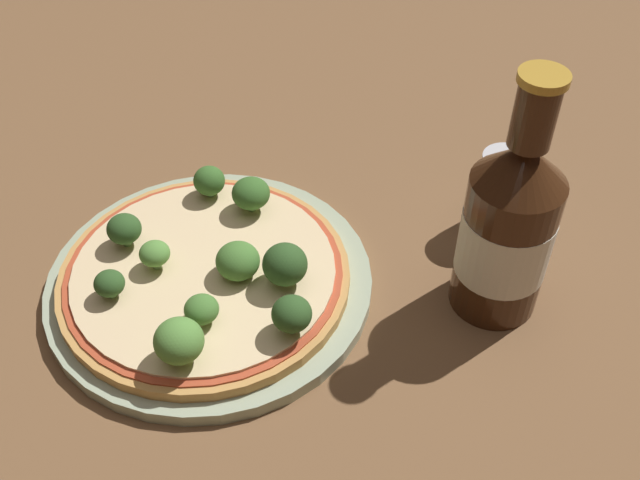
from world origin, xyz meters
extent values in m
plane|color=brown|center=(0.00, 0.00, 0.00)|extent=(3.00, 3.00, 0.00)
cylinder|color=#A3B293|center=(0.01, -0.01, 0.01)|extent=(0.26, 0.26, 0.01)
cylinder|color=tan|center=(0.01, -0.01, 0.02)|extent=(0.23, 0.23, 0.01)
cylinder|color=#B74728|center=(0.01, -0.01, 0.02)|extent=(0.22, 0.22, 0.00)
cylinder|color=beige|center=(0.01, -0.01, 0.02)|extent=(0.21, 0.21, 0.00)
cylinder|color=#6B8E51|center=(-0.06, -0.04, 0.03)|extent=(0.01, 0.01, 0.01)
ellipsoid|color=#2D5123|center=(-0.06, -0.04, 0.04)|extent=(0.03, 0.03, 0.02)
cylinder|color=#6B8E51|center=(0.03, 0.01, 0.03)|extent=(0.01, 0.01, 0.01)
ellipsoid|color=#477A33|center=(0.03, 0.01, 0.04)|extent=(0.03, 0.03, 0.03)
cylinder|color=#6B8E51|center=(-0.02, -0.04, 0.03)|extent=(0.01, 0.01, 0.01)
ellipsoid|color=#568E3D|center=(-0.02, -0.04, 0.04)|extent=(0.02, 0.02, 0.02)
cylinder|color=#6B8E51|center=(0.10, 0.00, 0.03)|extent=(0.01, 0.01, 0.01)
ellipsoid|color=#2D5123|center=(0.10, 0.00, 0.05)|extent=(0.03, 0.03, 0.03)
cylinder|color=#6B8E51|center=(-0.02, -0.08, 0.03)|extent=(0.01, 0.01, 0.01)
ellipsoid|color=#2D5123|center=(-0.02, -0.08, 0.04)|extent=(0.02, 0.02, 0.02)
cylinder|color=#6B8E51|center=(-0.02, 0.06, 0.03)|extent=(0.01, 0.01, 0.01)
ellipsoid|color=#386628|center=(-0.02, 0.06, 0.04)|extent=(0.03, 0.03, 0.03)
cylinder|color=#6B8E51|center=(0.07, -0.07, 0.03)|extent=(0.01, 0.01, 0.01)
ellipsoid|color=#568E3D|center=(0.07, -0.07, 0.05)|extent=(0.04, 0.04, 0.03)
cylinder|color=#6B8E51|center=(-0.06, 0.05, 0.03)|extent=(0.01, 0.01, 0.01)
ellipsoid|color=#386628|center=(-0.06, 0.05, 0.04)|extent=(0.03, 0.03, 0.03)
cylinder|color=#6B8E51|center=(0.05, -0.04, 0.03)|extent=(0.01, 0.01, 0.01)
ellipsoid|color=#477A33|center=(0.05, -0.04, 0.04)|extent=(0.03, 0.03, 0.02)
cylinder|color=#6B8E51|center=(0.06, 0.03, 0.03)|extent=(0.01, 0.01, 0.01)
ellipsoid|color=#2D5123|center=(0.06, 0.03, 0.05)|extent=(0.03, 0.03, 0.03)
cylinder|color=#381E0F|center=(0.17, 0.15, 0.06)|extent=(0.07, 0.07, 0.12)
cylinder|color=beige|center=(0.17, 0.15, 0.06)|extent=(0.07, 0.07, 0.06)
cone|color=#381E0F|center=(0.17, 0.15, 0.14)|extent=(0.07, 0.07, 0.03)
cylinder|color=#381E0F|center=(0.17, 0.15, 0.18)|extent=(0.03, 0.03, 0.05)
cylinder|color=#B7892D|center=(0.17, 0.15, 0.21)|extent=(0.03, 0.03, 0.01)
cylinder|color=#4C4C51|center=(0.12, 0.22, 0.03)|extent=(0.04, 0.04, 0.06)
cylinder|color=silver|center=(0.12, 0.22, 0.07)|extent=(0.04, 0.04, 0.02)
camera|label=1|loc=(0.37, -0.22, 0.46)|focal=42.00mm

